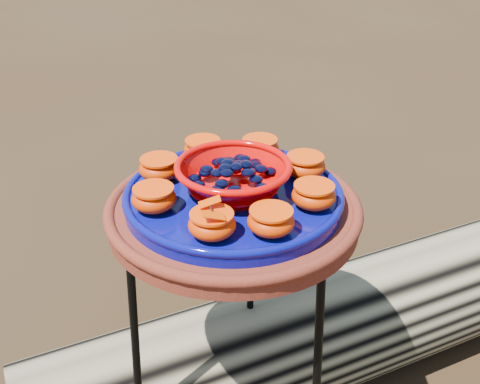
% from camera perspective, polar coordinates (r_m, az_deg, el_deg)
% --- Properties ---
extents(plant_stand, '(0.44, 0.44, 0.70)m').
position_cam_1_polar(plant_stand, '(1.33, -0.54, -15.70)').
color(plant_stand, black).
rests_on(plant_stand, ground).
extents(terracotta_saucer, '(0.46, 0.46, 0.04)m').
position_cam_1_polar(terracotta_saucer, '(1.10, -0.62, -2.01)').
color(terracotta_saucer, '#431210').
rests_on(terracotta_saucer, plant_stand).
extents(cobalt_plate, '(0.39, 0.39, 0.03)m').
position_cam_1_polar(cobalt_plate, '(1.09, -0.63, -0.59)').
color(cobalt_plate, '#000663').
rests_on(cobalt_plate, terracotta_saucer).
extents(red_bowl, '(0.20, 0.20, 0.05)m').
position_cam_1_polar(red_bowl, '(1.07, -0.64, 1.29)').
color(red_bowl, '#C40603').
rests_on(red_bowl, cobalt_plate).
extents(glass_gems, '(0.15, 0.15, 0.03)m').
position_cam_1_polar(glass_gems, '(1.05, -0.66, 3.23)').
color(glass_gems, black).
rests_on(glass_gems, red_bowl).
extents(orange_half_0, '(0.08, 0.08, 0.04)m').
position_cam_1_polar(orange_half_0, '(0.95, -2.67, -3.12)').
color(orange_half_0, '#B31F00').
rests_on(orange_half_0, cobalt_plate).
extents(orange_half_1, '(0.08, 0.08, 0.04)m').
position_cam_1_polar(orange_half_1, '(0.96, 2.96, -2.81)').
color(orange_half_1, '#B31F00').
rests_on(orange_half_1, cobalt_plate).
extents(orange_half_2, '(0.08, 0.08, 0.04)m').
position_cam_1_polar(orange_half_2, '(1.03, 7.00, -0.36)').
color(orange_half_2, '#B31F00').
rests_on(orange_half_2, cobalt_plate).
extents(orange_half_3, '(0.08, 0.08, 0.04)m').
position_cam_1_polar(orange_half_3, '(1.13, 6.18, 2.45)').
color(orange_half_3, '#B31F00').
rests_on(orange_half_3, cobalt_plate).
extents(orange_half_4, '(0.08, 0.08, 0.04)m').
position_cam_1_polar(orange_half_4, '(1.19, 1.89, 4.13)').
color(orange_half_4, '#B31F00').
rests_on(orange_half_4, cobalt_plate).
extents(orange_half_5, '(0.08, 0.08, 0.04)m').
position_cam_1_polar(orange_half_5, '(1.19, -3.53, 4.04)').
color(orange_half_5, '#B31F00').
rests_on(orange_half_5, cobalt_plate).
extents(orange_half_6, '(0.08, 0.08, 0.04)m').
position_cam_1_polar(orange_half_6, '(1.12, -7.65, 2.22)').
color(orange_half_6, '#B31F00').
rests_on(orange_half_6, cobalt_plate).
extents(orange_half_7, '(0.08, 0.08, 0.04)m').
position_cam_1_polar(orange_half_7, '(1.03, -8.16, -0.64)').
color(orange_half_7, '#B31F00').
rests_on(orange_half_7, cobalt_plate).
extents(butterfly, '(0.09, 0.07, 0.01)m').
position_cam_1_polar(butterfly, '(0.93, -2.71, -1.69)').
color(butterfly, '#DD3C00').
rests_on(butterfly, orange_half_0).
extents(driftwood_log, '(1.67, 1.39, 0.33)m').
position_cam_1_polar(driftwood_log, '(1.73, 9.96, -12.09)').
color(driftwood_log, black).
rests_on(driftwood_log, ground).
extents(foliage_left, '(0.23, 0.23, 0.11)m').
position_cam_1_polar(foliage_left, '(1.73, -13.76, -17.24)').
color(foliage_left, '#236F1F').
rests_on(foliage_left, ground).
extents(foliage_back, '(0.29, 0.29, 0.14)m').
position_cam_1_polar(foliage_back, '(1.97, 1.47, -8.95)').
color(foliage_back, '#236F1F').
rests_on(foliage_back, ground).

